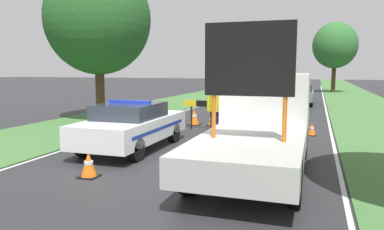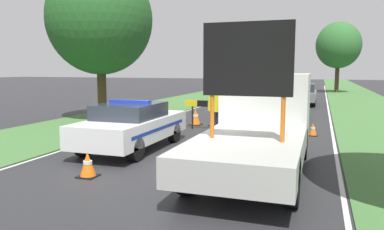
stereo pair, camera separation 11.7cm
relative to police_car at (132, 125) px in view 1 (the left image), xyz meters
The scene contains 20 objects.
ground_plane 2.56m from the police_car, 34.92° to the right, with size 160.00×160.00×0.00m, color #28282B.
lane_markings 15.53m from the police_car, 82.57° to the left, with size 7.92×61.87×0.01m.
grass_verge_left 19.11m from the police_car, 103.04° to the left, with size 4.60×120.00×0.03m.
grass_verge_right 20.39m from the police_car, 65.90° to the left, with size 4.60×120.00×0.03m.
police_car is the anchor object (origin of this frame).
work_truck 4.11m from the police_car, 10.93° to the right, with size 2.24×6.03×3.38m.
road_barrier 4.60m from the police_car, 67.40° to the left, with size 3.16×0.08×1.18m.
police_officer 3.89m from the police_car, 64.43° to the left, with size 0.60×0.38×1.68m.
pedestrian_civilian 4.20m from the police_car, 55.44° to the left, with size 0.65×0.41×1.81m.
traffic_cone_near_police 3.09m from the police_car, 81.36° to the right, with size 0.42×0.42×0.59m.
traffic_cone_centre_front 5.83m from the police_car, 38.86° to the left, with size 0.36×0.36×0.50m.
traffic_cone_near_truck 6.69m from the police_car, 38.66° to the left, with size 0.34×0.34×0.48m.
traffic_cone_behind_barrier 5.35m from the police_car, 87.15° to the left, with size 0.51×0.51×0.71m.
traffic_cone_lane_edge 5.48m from the police_car, 78.99° to the left, with size 0.36×0.36×0.50m.
queued_car_van_white 10.15m from the police_car, 67.67° to the left, with size 1.80×4.22×1.55m.
queued_car_suv_grey 17.08m from the police_car, 75.58° to the left, with size 1.78×4.59×1.43m.
queued_car_sedan_silver 22.86m from the police_car, 89.46° to the left, with size 1.81×4.22×1.51m.
roadside_tree_near_left 31.97m from the police_car, 77.33° to the left, with size 4.43×4.43×7.13m.
roadside_tree_near_right 28.39m from the police_car, 96.88° to the left, with size 3.66×3.66×6.96m.
roadside_tree_mid_left 8.29m from the police_car, 129.47° to the left, with size 4.97×4.97×7.38m.
Camera 1 is at (3.30, -8.75, 2.47)m, focal length 35.00 mm.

